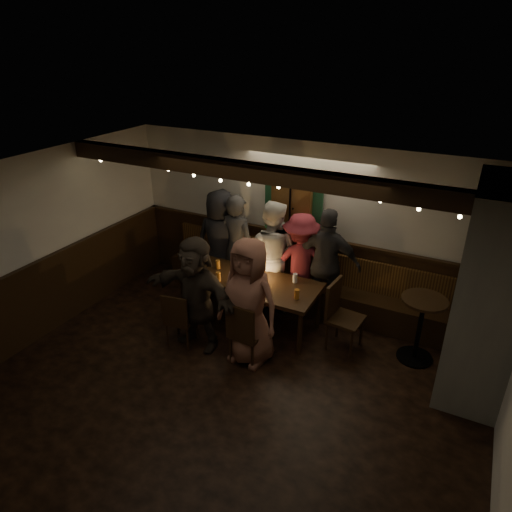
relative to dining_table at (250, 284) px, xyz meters
The scene contains 13 objects.
room 1.54m from the dining_table, ahead, with size 6.02×5.01×2.62m.
dining_table is the anchor object (origin of this frame).
chair_near_left 1.15m from the dining_table, 123.13° to the right, with size 0.43×0.43×0.84m.
chair_near_right 0.96m from the dining_table, 66.65° to the right, with size 0.44×0.44×0.92m.
chair_end 1.36m from the dining_table, ahead, with size 0.49×0.49×0.99m.
high_top 2.41m from the dining_table, ahead, with size 0.59×0.59×0.94m.
person_a 1.22m from the dining_table, 141.41° to the left, with size 0.86×0.56×1.76m, color black.
person_b 0.93m from the dining_table, 130.87° to the left, with size 0.64×0.42×1.76m, color #313133.
person_c 0.71m from the dining_table, 86.82° to the left, with size 0.86×0.67×1.76m, color silver.
person_d 0.92m from the dining_table, 57.39° to the left, with size 1.04×0.60×1.60m, color maroon.
person_e 1.20m from the dining_table, 39.82° to the left, with size 1.02×0.43×1.75m, color #2D2C2F.
person_f 0.89m from the dining_table, 117.86° to the right, with size 1.52×0.48×1.64m, color #2E261E.
person_g 0.87m from the dining_table, 62.74° to the right, with size 0.86×0.56×1.77m, color brown.
Camera 1 is at (2.33, -3.77, 3.97)m, focal length 32.00 mm.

